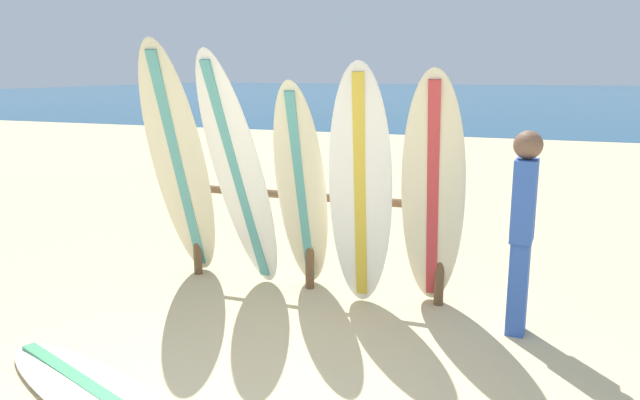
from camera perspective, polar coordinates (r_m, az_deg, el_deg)
ocean_water at (r=60.89m, az=18.76°, el=9.32°), size 120.00×80.00×0.01m
surfboard_rack at (r=6.09m, az=-0.97°, el=-1.92°), size 2.71×0.09×1.11m
surfboard_leaning_far_left at (r=6.20m, az=-12.93°, el=2.98°), size 0.77×1.26×2.48m
surfboard_leaning_left at (r=5.83m, az=-7.52°, el=2.17°), size 0.71×1.07×2.38m
surfboard_leaning_center_left at (r=5.75m, az=-1.72°, el=0.78°), size 0.63×1.09×2.12m
surfboard_leaning_center at (r=5.45m, az=3.79°, el=0.95°), size 0.64×0.63×2.27m
surfboard_leaning_center_right at (r=5.44m, az=10.50°, el=0.45°), size 0.64×0.88×2.21m
surfboard_lying_on_sand at (r=4.55m, az=-19.86°, el=-16.88°), size 2.39×1.37×0.08m
beachgoer_standing at (r=5.26m, az=18.37°, el=-2.19°), size 0.23×0.28×1.71m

